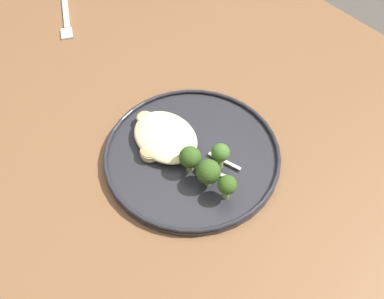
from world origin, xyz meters
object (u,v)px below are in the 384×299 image
broccoli_floret_right_tilted (222,155)px  broccoli_floret_rear_charred (208,172)px  dinner_fork (65,16)px  seared_scallop_right_edge (152,132)px  broccoli_floret_left_leaning (190,158)px  seared_scallop_front_small (145,119)px  seared_scallop_on_noodles (160,142)px  broccoli_floret_front_edge (227,185)px  seared_scallop_left_edge (150,152)px  dinner_plate (192,154)px  seared_scallop_rear_pale (169,128)px

broccoli_floret_right_tilted → broccoli_floret_rear_charred: size_ratio=1.00×
broccoli_floret_right_tilted → dinner_fork: 0.54m
seared_scallop_right_edge → broccoli_floret_left_leaning: bearing=-175.1°
seared_scallop_front_small → seared_scallop_on_noodles: 0.06m
seared_scallop_front_small → dinner_fork: bearing=-5.8°
seared_scallop_on_noodles → broccoli_floret_front_edge: broccoli_floret_front_edge is taller
seared_scallop_right_edge → seared_scallop_front_small: size_ratio=0.88×
seared_scallop_left_edge → broccoli_floret_right_tilted: 0.12m
dinner_plate → dinner_fork: bearing=-1.9°
seared_scallop_on_noodles → dinner_plate: bearing=-141.9°
seared_scallop_on_noodles → broccoli_floret_left_leaning: 0.07m
seared_scallop_front_small → seared_scallop_left_edge: seared_scallop_front_small is taller
dinner_fork → broccoli_floret_rear_charred: bearing=176.6°
broccoli_floret_left_leaning → broccoli_floret_rear_charred: bearing=-171.9°
seared_scallop_left_edge → dinner_fork: bearing=-9.2°
dinner_plate → seared_scallop_left_edge: (0.04, 0.06, 0.01)m
seared_scallop_on_noodles → broccoli_floret_front_edge: size_ratio=0.66×
dinner_plate → broccoli_floret_right_tilted: 0.06m
seared_scallop_right_edge → broccoli_floret_front_edge: (-0.17, -0.02, 0.02)m
broccoli_floret_front_edge → broccoli_floret_right_tilted: bearing=-31.7°
seared_scallop_front_small → broccoli_floret_right_tilted: (-0.15, -0.04, 0.02)m
seared_scallop_front_small → broccoli_floret_rear_charred: bearing=-177.5°
seared_scallop_rear_pale → seared_scallop_left_edge: (-0.02, 0.05, -0.00)m
dinner_plate → seared_scallop_right_edge: seared_scallop_right_edge is taller
seared_scallop_front_small → broccoli_floret_left_leaning: (-0.12, -0.00, 0.02)m
seared_scallop_right_edge → seared_scallop_on_noodles: 0.03m
seared_scallop_rear_pale → broccoli_floret_left_leaning: bearing=167.6°
seared_scallop_left_edge → seared_scallop_rear_pale: bearing=-67.0°
broccoli_floret_right_tilted → broccoli_floret_rear_charred: same height
broccoli_floret_rear_charred → dinner_fork: bearing=-3.4°
seared_scallop_on_noodles → broccoli_floret_front_edge: 0.14m
broccoli_floret_left_leaning → seared_scallop_on_noodles: bearing=9.7°
dinner_plate → seared_scallop_rear_pale: size_ratio=11.91×
seared_scallop_on_noodles → seared_scallop_right_edge: bearing=-6.5°
dinner_fork → broccoli_floret_right_tilted: bearing=-179.7°
seared_scallop_front_small → broccoli_floret_right_tilted: size_ratio=0.57×
seared_scallop_left_edge → broccoli_floret_left_leaning: (-0.06, -0.03, 0.02)m
broccoli_floret_front_edge → dinner_fork: bearing=-2.5°
seared_scallop_on_noodles → broccoli_floret_rear_charred: (-0.10, -0.02, 0.02)m
dinner_plate → broccoli_floret_rear_charred: 0.07m
seared_scallop_right_edge → broccoli_floret_right_tilted: bearing=-158.1°
broccoli_floret_rear_charred → broccoli_floret_left_leaning: same height
seared_scallop_left_edge → broccoli_floret_right_tilted: (-0.09, -0.08, 0.02)m
dinner_plate → broccoli_floret_right_tilted: broccoli_floret_right_tilted is taller
seared_scallop_rear_pale → seared_scallop_on_noodles: (-0.02, 0.03, 0.00)m
seared_scallop_left_edge → broccoli_floret_right_tilted: size_ratio=0.65×
seared_scallop_right_edge → seared_scallop_front_small: (0.03, -0.01, 0.00)m
seared_scallop_front_small → seared_scallop_rear_pale: 0.05m
broccoli_floret_left_leaning → seared_scallop_rear_pale: bearing=-12.4°
broccoli_floret_left_leaning → dinner_fork: bearing=-4.2°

